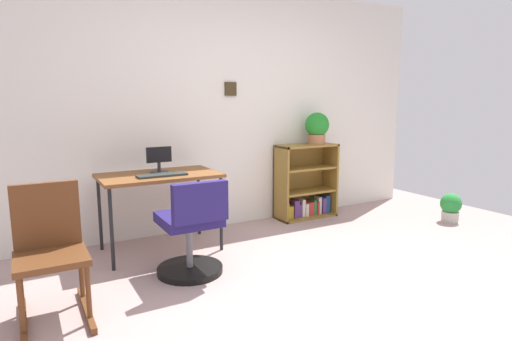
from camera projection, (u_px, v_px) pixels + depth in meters
The scene contains 10 objects.
ground_plane at pixel (357, 303), 2.86m from camera, with size 6.24×6.24×0.00m, color #A78C87.
wall_back at pixel (222, 108), 4.50m from camera, with size 5.20×0.12×2.56m.
desk at pixel (159, 180), 3.78m from camera, with size 1.04×0.62×0.71m.
monitor at pixel (159, 160), 3.81m from camera, with size 0.23×0.17×0.24m.
keyboard at pixel (162, 175), 3.65m from camera, with size 0.43×0.14×0.02m, color #262C29.
office_chair at pixel (192, 234), 3.27m from camera, with size 0.52×0.55×0.78m.
rocking_chair at pixel (50, 250), 2.64m from camera, with size 0.42×0.64×0.84m.
bookshelf_low at pixel (304, 186), 4.95m from camera, with size 0.72×0.30×0.86m.
potted_plant_on_shelf at pixel (317, 127), 4.85m from camera, with size 0.28×0.28×0.36m.
potted_plant_floor at pixel (451, 207), 4.76m from camera, with size 0.23×0.23×0.32m.
Camera 1 is at (-1.91, -2.00, 1.36)m, focal length 29.62 mm.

